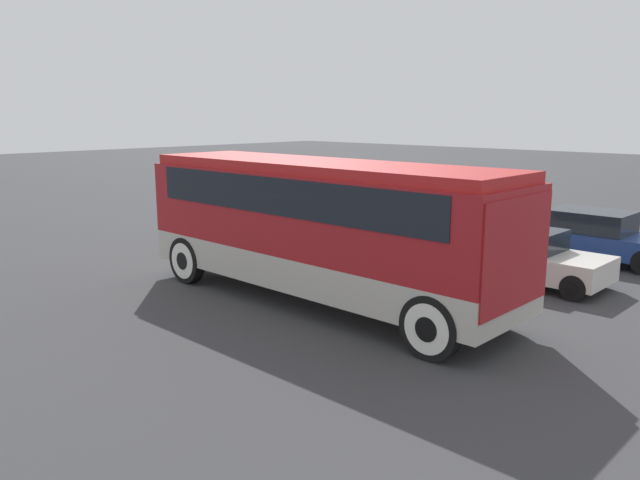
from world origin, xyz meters
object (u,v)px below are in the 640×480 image
Objects in this scene: tour_bus at (323,219)px; parked_car_far at (594,236)px; parked_car_near at (518,255)px; parked_car_mid at (422,225)px.

parked_car_far is (2.78, 8.32, -1.19)m from tour_bus.
parked_car_near is at bearing 64.83° from tour_bus.
parked_car_mid is 5.00m from parked_car_far.
parked_car_mid is at bearing -159.60° from parked_car_far.
tour_bus is at bearing -108.46° from parked_car_far.
parked_car_mid is 1.14× the size of parked_car_far.
tour_bus is 2.24× the size of parked_car_far.
parked_car_near is at bearing -98.66° from parked_car_far.
parked_car_near is 3.60m from parked_car_far.
tour_bus reaches higher than parked_car_far.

